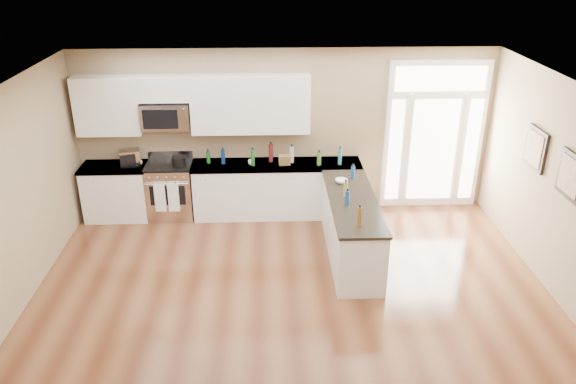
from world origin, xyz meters
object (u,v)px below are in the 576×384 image
at_px(peninsula_cabinet, 351,230).
at_px(toaster_oven, 130,158).
at_px(stockpot, 179,161).
at_px(kitchen_range, 171,190).

bearing_deg(peninsula_cabinet, toaster_oven, 157.54).
bearing_deg(stockpot, peninsula_cabinet, -26.94).
distance_m(peninsula_cabinet, stockpot, 3.09).
bearing_deg(stockpot, kitchen_range, 158.13).
bearing_deg(kitchen_range, peninsula_cabinet, -26.61).
distance_m(kitchen_range, stockpot, 0.60).
distance_m(stockpot, toaster_oven, 0.82).
distance_m(peninsula_cabinet, kitchen_range, 3.23).
relative_size(kitchen_range, stockpot, 4.70).
bearing_deg(kitchen_range, stockpot, -21.87).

